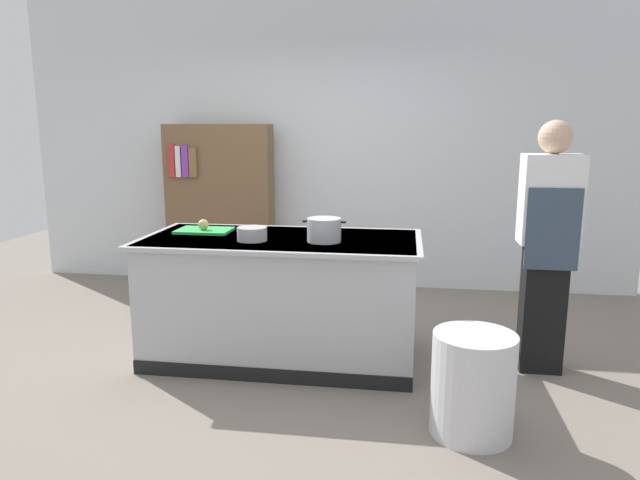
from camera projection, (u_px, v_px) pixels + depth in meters
The scene contains 10 objects.
ground_plane at pixel (283, 356), 4.26m from camera, with size 10.00×10.00×0.00m, color slate.
back_wall at pixel (323, 144), 6.01m from camera, with size 6.40×0.12×3.00m, color silver.
counter_island at pixel (282, 296), 4.17m from camera, with size 1.98×0.98×0.90m.
cutting_board at pixel (204, 231), 4.31m from camera, with size 0.40×0.28×0.02m, color green.
onion at pixel (203, 225), 4.27m from camera, with size 0.08×0.08×0.08m, color tan.
stock_pot at pixel (324, 230), 3.93m from camera, with size 0.30×0.23×0.16m.
mixing_bowl at pixel (252, 234), 3.97m from camera, with size 0.21×0.21×0.09m, color #B7BABF.
trash_bin at pixel (473, 384), 3.14m from camera, with size 0.45×0.45×0.58m, color silver.
person_chef at pixel (547, 242), 3.86m from camera, with size 0.38×0.25×1.72m.
bookshelf at pixel (220, 207), 6.00m from camera, with size 1.10×0.31×1.70m.
Camera 1 is at (0.87, -3.93, 1.68)m, focal length 32.24 mm.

